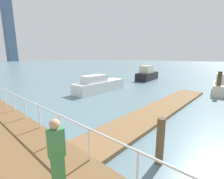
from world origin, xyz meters
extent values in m
plane|color=slate|center=(0.00, 20.00, 0.00)|extent=(300.00, 300.00, 0.00)
cube|color=olive|center=(3.87, 10.64, 0.09)|extent=(14.74, 2.00, 0.18)
cylinder|color=white|center=(-3.15, 8.04, 0.93)|extent=(0.06, 0.06, 1.05)
cylinder|color=white|center=(-3.15, 9.78, 0.93)|extent=(0.06, 0.06, 1.05)
cylinder|color=white|center=(-3.15, 11.52, 0.93)|extent=(0.06, 0.06, 1.05)
cylinder|color=white|center=(-3.15, 13.25, 0.93)|extent=(0.06, 0.06, 1.05)
cylinder|color=white|center=(-3.15, 14.99, 0.93)|extent=(0.06, 0.06, 1.05)
cylinder|color=white|center=(-3.15, 16.73, 0.93)|extent=(0.06, 0.06, 1.05)
cylinder|color=white|center=(-3.15, 18.47, 0.93)|extent=(0.06, 0.06, 1.05)
cylinder|color=white|center=(-3.15, 7.17, 1.45)|extent=(0.06, 26.07, 0.06)
cylinder|color=#473826|center=(11.15, 8.43, 1.15)|extent=(0.35, 0.35, 2.29)
cylinder|color=brown|center=(-1.33, 8.32, 0.81)|extent=(0.27, 0.27, 1.63)
cube|color=white|center=(5.45, 18.24, 0.53)|extent=(6.48, 2.07, 1.06)
cube|color=white|center=(4.62, 18.20, 1.41)|extent=(2.72, 1.52, 0.71)
cube|color=black|center=(16.25, 18.63, 0.59)|extent=(5.53, 2.55, 1.19)
cube|color=beige|center=(15.80, 18.56, 1.73)|extent=(2.42, 1.76, 1.08)
cube|color=#3F8C4C|center=(-4.36, 9.50, 0.84)|extent=(0.31, 0.25, 0.88)
cube|color=#3F8C4C|center=(-4.36, 9.50, 1.62)|extent=(0.39, 0.28, 0.69)
sphere|color=tan|center=(-4.36, 9.50, 2.09)|extent=(0.24, 0.24, 0.24)
cube|color=slate|center=(41.18, 168.24, 39.14)|extent=(7.43, 7.57, 78.27)
camera|label=1|loc=(-5.93, 6.36, 3.56)|focal=25.02mm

